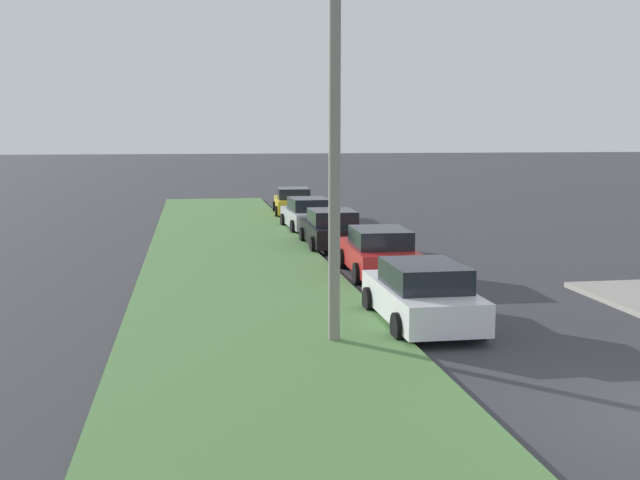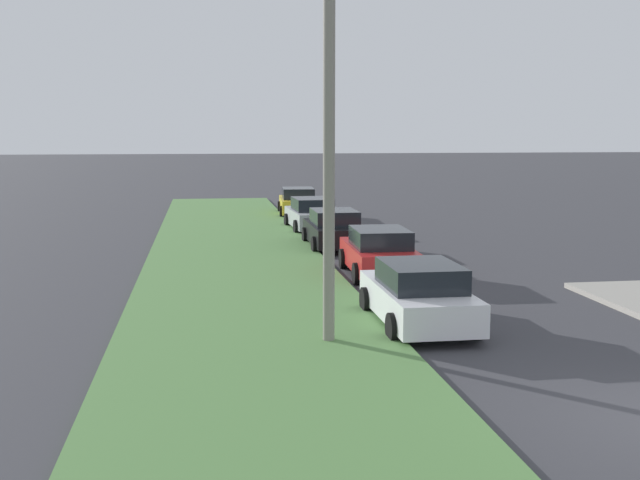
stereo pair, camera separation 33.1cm
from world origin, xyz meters
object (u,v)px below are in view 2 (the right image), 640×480
at_px(parked_car_silver, 312,215).
at_px(streetlight, 346,131).
at_px(parked_car_red, 379,253).
at_px(parked_car_yellow, 298,202).
at_px(parked_car_black, 334,229).
at_px(parked_car_white, 418,295).

relative_size(parked_car_silver, streetlight, 0.58).
bearing_deg(parked_car_red, parked_car_silver, 4.45).
distance_m(parked_car_red, parked_car_yellow, 17.54).
height_order(parked_car_black, parked_car_silver, same).
bearing_deg(parked_car_yellow, parked_car_silver, -177.96).
height_order(parked_car_black, streetlight, streetlight).
distance_m(parked_car_yellow, streetlight, 25.33).
relative_size(parked_car_red, parked_car_silver, 1.00).
relative_size(parked_car_white, parked_car_red, 0.99).
height_order(parked_car_red, streetlight, streetlight).
relative_size(parked_car_black, parked_car_silver, 0.98).
relative_size(parked_car_silver, parked_car_yellow, 0.99).
relative_size(parked_car_black, streetlight, 0.57).
bearing_deg(parked_car_silver, streetlight, 171.69).
bearing_deg(parked_car_red, parked_car_white, 177.07).
distance_m(parked_car_black, parked_car_yellow, 11.70).
distance_m(parked_car_red, streetlight, 8.64).
relative_size(parked_car_white, parked_car_silver, 0.98).
bearing_deg(parked_car_white, parked_car_silver, -0.17).
xyz_separation_m(parked_car_white, parked_car_black, (12.04, -0.09, 0.00)).
height_order(parked_car_red, parked_car_silver, same).
distance_m(parked_car_silver, streetlight, 19.10).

